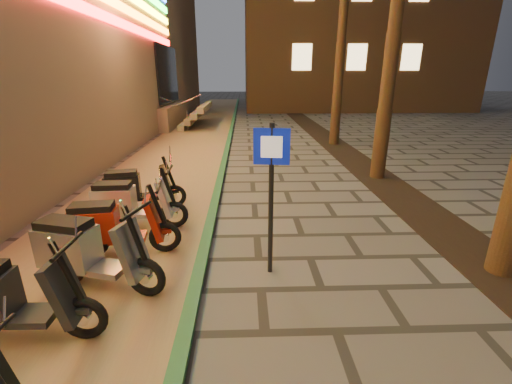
{
  "coord_description": "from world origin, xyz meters",
  "views": [
    {
      "loc": [
        -0.21,
        -2.34,
        2.81
      ],
      "look_at": [
        -0.05,
        2.33,
        1.2
      ],
      "focal_mm": 24.0,
      "sensor_mm": 36.0,
      "label": 1
    }
  ],
  "objects_px": {
    "scooter_8": "(129,203)",
    "scooter_7": "(112,226)",
    "scooter_5": "(3,299)",
    "scooter_9": "(136,188)",
    "scooter_6": "(86,251)",
    "pedestrian_sign": "(271,180)"
  },
  "relations": [
    {
      "from": "scooter_8",
      "to": "scooter_7",
      "type": "bearing_deg",
      "value": -89.47
    },
    {
      "from": "scooter_5",
      "to": "scooter_7",
      "type": "distance_m",
      "value": 1.93
    },
    {
      "from": "scooter_8",
      "to": "scooter_9",
      "type": "distance_m",
      "value": 0.96
    },
    {
      "from": "scooter_9",
      "to": "scooter_6",
      "type": "bearing_deg",
      "value": -97.58
    },
    {
      "from": "pedestrian_sign",
      "to": "scooter_8",
      "type": "xyz_separation_m",
      "value": [
        -2.54,
        1.6,
        -0.91
      ]
    },
    {
      "from": "scooter_6",
      "to": "scooter_7",
      "type": "height_order",
      "value": "scooter_6"
    },
    {
      "from": "pedestrian_sign",
      "to": "scooter_5",
      "type": "distance_m",
      "value": 3.36
    },
    {
      "from": "scooter_6",
      "to": "scooter_7",
      "type": "relative_size",
      "value": 1.06
    },
    {
      "from": "pedestrian_sign",
      "to": "scooter_8",
      "type": "bearing_deg",
      "value": 155.02
    },
    {
      "from": "scooter_6",
      "to": "scooter_9",
      "type": "relative_size",
      "value": 1.08
    },
    {
      "from": "pedestrian_sign",
      "to": "scooter_8",
      "type": "relative_size",
      "value": 1.29
    },
    {
      "from": "scooter_8",
      "to": "scooter_9",
      "type": "height_order",
      "value": "scooter_8"
    },
    {
      "from": "scooter_7",
      "to": "pedestrian_sign",
      "type": "bearing_deg",
      "value": -20.34
    },
    {
      "from": "scooter_9",
      "to": "pedestrian_sign",
      "type": "bearing_deg",
      "value": -54.77
    },
    {
      "from": "scooter_6",
      "to": "scooter_8",
      "type": "relative_size",
      "value": 1.05
    },
    {
      "from": "scooter_5",
      "to": "scooter_8",
      "type": "height_order",
      "value": "same"
    },
    {
      "from": "scooter_6",
      "to": "scooter_8",
      "type": "distance_m",
      "value": 1.9
    },
    {
      "from": "scooter_8",
      "to": "scooter_5",
      "type": "bearing_deg",
      "value": -100.77
    },
    {
      "from": "scooter_5",
      "to": "scooter_7",
      "type": "xyz_separation_m",
      "value": [
        0.48,
        1.86,
        -0.01
      ]
    },
    {
      "from": "pedestrian_sign",
      "to": "scooter_8",
      "type": "distance_m",
      "value": 3.14
    },
    {
      "from": "pedestrian_sign",
      "to": "scooter_9",
      "type": "distance_m",
      "value": 3.83
    },
    {
      "from": "scooter_6",
      "to": "scooter_8",
      "type": "bearing_deg",
      "value": 106.2
    }
  ]
}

